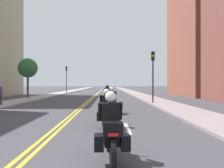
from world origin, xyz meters
TOP-DOWN VIEW (x-y plane):
  - ground_plane at (0.00, 48.00)m, footprint 264.00×264.00m
  - sidewalk_left at (-6.83, 48.00)m, footprint 2.65×144.00m
  - sidewalk_right at (6.83, 48.00)m, footprint 2.65×144.00m
  - centreline_yellow_inner at (-0.12, 48.00)m, footprint 0.12×132.00m
  - centreline_yellow_outer at (0.12, 48.00)m, footprint 0.12×132.00m
  - lane_dashes_white at (2.75, 29.00)m, footprint 0.14×56.40m
  - building_right_1 at (15.95, 34.67)m, footprint 6.99×14.18m
  - motorcycle_0 at (2.06, 3.92)m, footprint 0.78×2.14m
  - motorcycle_1 at (1.93, 8.30)m, footprint 0.76×2.13m
  - motorcycle_2 at (2.22, 13.00)m, footprint 0.78×2.25m
  - motorcycle_3 at (1.91, 17.42)m, footprint 0.77×2.27m
  - motorcycle_4 at (1.93, 21.79)m, footprint 0.78×2.33m
  - traffic_light_near at (5.91, 19.73)m, footprint 0.28×0.38m
  - traffic_light_far at (-5.91, 44.64)m, footprint 0.28×0.38m
  - pedestrian_0 at (-6.54, 17.70)m, footprint 0.34×0.50m
  - street_tree_0 at (-7.59, 27.63)m, footprint 2.29×2.29m

SIDE VIEW (x-z plane):
  - ground_plane at x=0.00m, z-range 0.00..0.00m
  - centreline_yellow_inner at x=-0.12m, z-range 0.00..0.01m
  - centreline_yellow_outer at x=0.12m, z-range 0.00..0.01m
  - lane_dashes_white at x=2.75m, z-range 0.00..0.01m
  - sidewalk_left at x=-6.83m, z-range 0.00..0.12m
  - sidewalk_right at x=6.83m, z-range 0.00..0.12m
  - motorcycle_2 at x=2.22m, z-range -0.16..1.42m
  - motorcycle_1 at x=1.93m, z-range -0.13..1.42m
  - motorcycle_3 at x=1.91m, z-range -0.18..1.48m
  - motorcycle_0 at x=2.06m, z-range -0.13..1.46m
  - motorcycle_4 at x=1.93m, z-range -0.15..1.50m
  - pedestrian_0 at x=-6.54m, z-range 0.03..1.80m
  - traffic_light_near at x=5.91m, z-range 0.88..5.47m
  - traffic_light_far at x=-5.91m, z-range 0.94..6.00m
  - street_tree_0 at x=-7.59m, z-range 1.23..6.03m
  - building_right_1 at x=15.95m, z-range 0.00..25.71m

